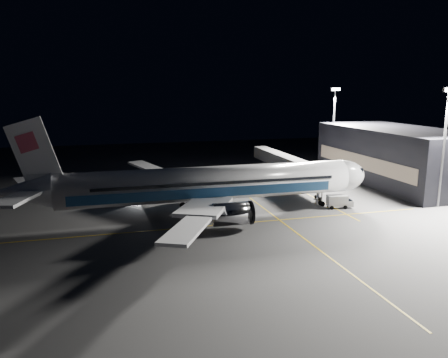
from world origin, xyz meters
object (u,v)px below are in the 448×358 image
jet_bridge (289,164)px  safety_cone_c (155,196)px  floodlight_mast_south (445,137)px  safety_cone_a (186,206)px  service_truck (339,201)px  baggage_tug (142,198)px  floodlight_mast_north (334,121)px  airliner (203,184)px  safety_cone_b (204,197)px

jet_bridge → safety_cone_c: bearing=-172.2°
floodlight_mast_south → safety_cone_a: floodlight_mast_south is taller
service_truck → baggage_tug: service_truck is taller
floodlight_mast_south → baggage_tug: size_ratio=7.54×
floodlight_mast_north → baggage_tug: bearing=-157.7°
airliner → safety_cone_c: 16.18m
safety_cone_a → jet_bridge: bearing=27.2°
floodlight_mast_south → safety_cone_c: size_ratio=38.65×
service_truck → safety_cone_c: bearing=161.3°
floodlight_mast_south → safety_cone_c: floodlight_mast_south is taller
safety_cone_b → safety_cone_c: safety_cone_b is taller
floodlight_mast_south → service_truck: bearing=167.1°
jet_bridge → floodlight_mast_north: bearing=37.7°
airliner → safety_cone_a: 7.35m
floodlight_mast_south → safety_cone_b: size_ratio=30.28×
jet_bridge → safety_cone_b: size_ratio=50.32×
airliner → safety_cone_c: airliner is taller
service_truck → safety_cone_c: size_ratio=8.72×
safety_cone_c → floodlight_mast_south: bearing=-22.8°
jet_bridge → baggage_tug: bearing=-168.3°
safety_cone_b → safety_cone_c: bearing=156.6°
floodlight_mast_south → safety_cone_a: size_ratio=31.63×
service_truck → safety_cone_b: service_truck is taller
safety_cone_b → airliner: bearing=-103.7°
airliner → safety_cone_b: bearing=76.3°
jet_bridge → floodlight_mast_north: floodlight_mast_north is taller
jet_bridge → service_truck: bearing=-87.7°
baggage_tug → safety_cone_c: 3.76m
safety_cone_b → floodlight_mast_south: bearing=-22.7°
safety_cone_a → safety_cone_b: 6.72m
jet_bridge → baggage_tug: 33.11m
airliner → jet_bridge: (23.08, 18.06, -0.58)m
airliner → floodlight_mast_north: bearing=37.9°
floodlight_mast_north → safety_cone_b: size_ratio=30.28×
jet_bridge → safety_cone_c: (-29.54, -4.06, -4.31)m
service_truck → safety_cone_c: 34.35m
floodlight_mast_north → safety_cone_c: bearing=-159.3°
safety_cone_c → service_truck: bearing=-27.9°
baggage_tug → floodlight_mast_north: bearing=46.2°
safety_cone_a → safety_cone_c: 9.90m
jet_bridge → safety_cone_a: 28.54m
safety_cone_c → airliner: bearing=-65.2°
safety_cone_b → floodlight_mast_north: bearing=29.5°
baggage_tug → safety_cone_a: baggage_tug is taller
floodlight_mast_north → service_truck: 39.74m
airliner → baggage_tug: size_ratio=22.40×
service_truck → baggage_tug: bearing=167.0°
jet_bridge → floodlight_mast_north: (18.00, 13.93, 7.79)m
jet_bridge → floodlight_mast_north: 24.06m
floodlight_mast_north → safety_cone_b: (-38.60, -21.84, -12.03)m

